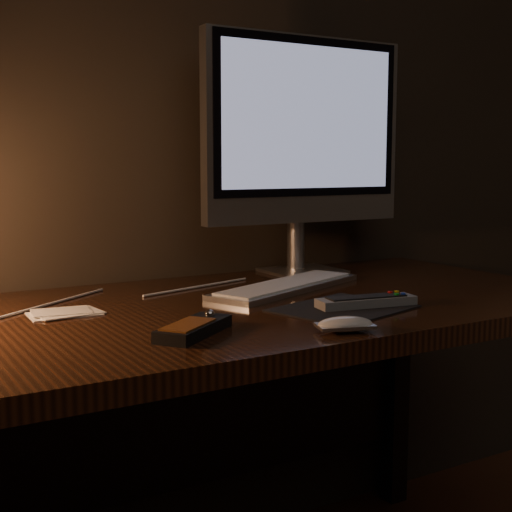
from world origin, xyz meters
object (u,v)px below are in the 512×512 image
desk (214,357)px  media_remote (194,328)px  tv_remote (366,302)px  keyboard (286,286)px  monitor (305,135)px  mouse (345,326)px

desk → media_remote: 0.35m
media_remote → desk: bearing=20.4°
media_remote → tv_remote: size_ratio=0.83×
desk → keyboard: (0.19, 0.02, 0.14)m
desk → tv_remote: (0.22, -0.24, 0.14)m
monitor → media_remote: (-0.55, -0.47, -0.35)m
keyboard → desk: bearing=161.9°
desk → media_remote: size_ratio=9.09×
mouse → media_remote: size_ratio=0.56×
monitor → keyboard: size_ratio=1.38×
monitor → keyboard: monitor is taller
keyboard → mouse: 0.42m
monitor → desk: bearing=-151.0°
keyboard → monitor: bearing=24.0°
keyboard → media_remote: size_ratio=2.51×
desk → keyboard: keyboard is taller
monitor → media_remote: size_ratio=3.47×
monitor → tv_remote: (-0.15, -0.44, -0.35)m
desk → monitor: bearing=28.5°
monitor → media_remote: bearing=-138.7°
keyboard → tv_remote: size_ratio=2.07×
keyboard → tv_remote: 0.26m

